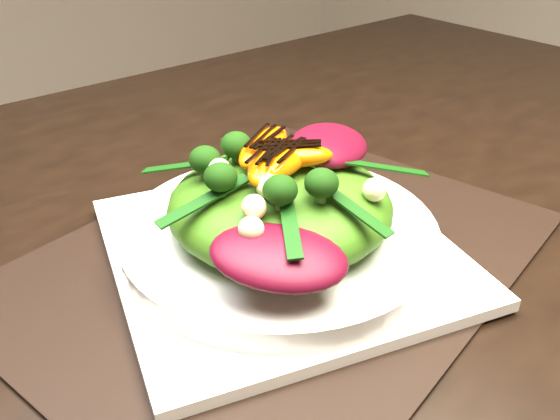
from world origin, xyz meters
TOP-DOWN VIEW (x-y plane):
  - dining_table at (0.00, 0.00)m, footprint 1.60×0.90m
  - placemat at (-0.05, -0.10)m, footprint 0.52×0.43m
  - plate_base at (-0.05, -0.10)m, footprint 0.35×0.35m
  - salad_bowl at (-0.05, -0.10)m, footprint 0.33×0.33m
  - lettuce_mound at (-0.05, -0.10)m, footprint 0.25×0.25m
  - radicchio_leaf at (0.02, -0.09)m, footprint 0.12×0.10m
  - orange_segment at (-0.05, -0.07)m, footprint 0.07×0.04m
  - broccoli_floret at (-0.09, -0.07)m, footprint 0.04×0.04m
  - macadamia_nut at (-0.01, -0.14)m, footprint 0.02×0.02m
  - balsamic_drizzle at (-0.05, -0.07)m, footprint 0.04×0.01m

SIDE VIEW (x-z plane):
  - dining_table at x=0.00m, z-range 0.35..1.10m
  - placemat at x=-0.05m, z-range 0.75..0.75m
  - plate_base at x=-0.05m, z-range 0.75..0.76m
  - salad_bowl at x=-0.05m, z-range 0.76..0.78m
  - lettuce_mound at x=-0.05m, z-range 0.77..0.84m
  - radicchio_leaf at x=0.02m, z-range 0.83..0.85m
  - macadamia_nut at x=-0.01m, z-range 0.83..0.85m
  - orange_segment at x=-0.05m, z-range 0.84..0.85m
  - broccoli_floret at x=-0.09m, z-range 0.83..0.87m
  - balsamic_drizzle at x=-0.05m, z-range 0.85..0.86m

